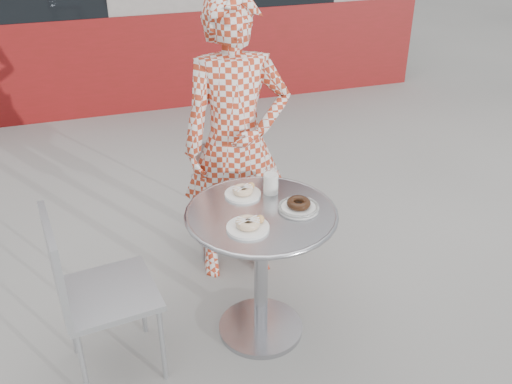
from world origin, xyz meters
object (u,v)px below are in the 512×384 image
object	(u,v)px
bistro_table	(261,243)
seated_person	(236,144)
plate_far	(243,192)
milk_cup	(271,183)
chair_left	(111,324)
plate_near	(249,225)
chair_far	(226,211)
plate_checker	(299,206)

from	to	relation	value
bistro_table	seated_person	world-z (taller)	seated_person
plate_far	milk_cup	world-z (taller)	milk_cup
chair_left	milk_cup	world-z (taller)	chair_left
plate_near	milk_cup	distance (m)	0.36
seated_person	chair_left	bearing A→B (deg)	-137.08
chair_far	plate_near	xyz separation A→B (m)	(-0.15, -1.00, 0.53)
chair_far	plate_near	world-z (taller)	chair_far
bistro_table	milk_cup	world-z (taller)	milk_cup
bistro_table	chair_far	xyz separation A→B (m)	(0.04, 0.87, -0.32)
seated_person	plate_far	distance (m)	0.44
bistro_table	plate_checker	bearing A→B (deg)	-9.29
plate_near	plate_checker	world-z (taller)	same
chair_far	plate_far	size ratio (longest dim) A/B	4.54
bistro_table	chair_far	distance (m)	0.93
chair_left	milk_cup	size ratio (longest dim) A/B	7.06
plate_checker	chair_left	bearing A→B (deg)	179.70
plate_near	seated_person	bearing A→B (deg)	78.24
chair_far	chair_left	size ratio (longest dim) A/B	0.93
bistro_table	milk_cup	xyz separation A→B (m)	(0.11, 0.17, 0.25)
milk_cup	chair_far	bearing A→B (deg)	95.35
chair_far	chair_left	xyz separation A→B (m)	(-0.84, -0.90, 0.02)
plate_checker	milk_cup	size ratio (longest dim) A/B	1.59
plate_far	milk_cup	bearing A→B (deg)	-9.45
plate_checker	plate_near	bearing A→B (deg)	-161.87
chair_far	milk_cup	bearing A→B (deg)	102.51
plate_far	plate_checker	xyz separation A→B (m)	(0.22, -0.22, -0.00)
plate_far	plate_near	xyz separation A→B (m)	(-0.07, -0.32, 0.00)
chair_left	plate_checker	xyz separation A→B (m)	(0.98, -0.01, 0.51)
plate_checker	chair_far	bearing A→B (deg)	99.14
chair_left	plate_near	size ratio (longest dim) A/B	4.55
seated_person	plate_far	bearing A→B (deg)	-95.75
plate_checker	milk_cup	world-z (taller)	milk_cup
chair_left	seated_person	xyz separation A→B (m)	(0.84, 0.64, 0.58)
plate_far	chair_left	bearing A→B (deg)	-164.18
plate_far	plate_near	distance (m)	0.32
bistro_table	chair_left	size ratio (longest dim) A/B	0.84
seated_person	milk_cup	bearing A→B (deg)	-77.24
plate_checker	milk_cup	bearing A→B (deg)	111.93
plate_checker	plate_far	bearing A→B (deg)	135.24
chair_far	bistro_table	bearing A→B (deg)	94.51
chair_left	seated_person	distance (m)	1.21
seated_person	milk_cup	size ratio (longest dim) A/B	13.17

